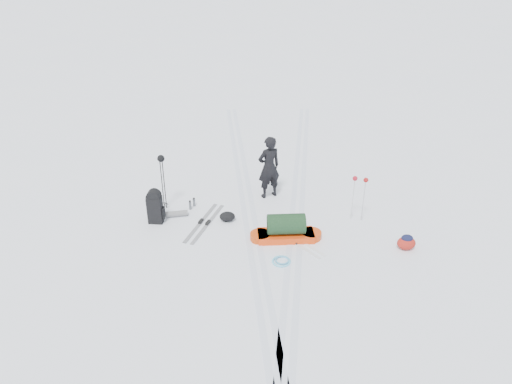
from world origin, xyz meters
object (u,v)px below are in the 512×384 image
expedition_rucksack (158,207)px  ski_poles_black (161,165)px  skier (269,167)px  pulk_sled (286,230)px

expedition_rucksack → ski_poles_black: 1.09m
skier → expedition_rucksack: 3.17m
skier → ski_poles_black: skier is taller
ski_poles_black → expedition_rucksack: bearing=-107.2°
pulk_sled → ski_poles_black: size_ratio=1.14×
pulk_sled → expedition_rucksack: size_ratio=1.78×
pulk_sled → ski_poles_black: 3.63m
pulk_sled → expedition_rucksack: expedition_rucksack is taller
skier → ski_poles_black: bearing=-13.2°
expedition_rucksack → pulk_sled: bearing=-9.6°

